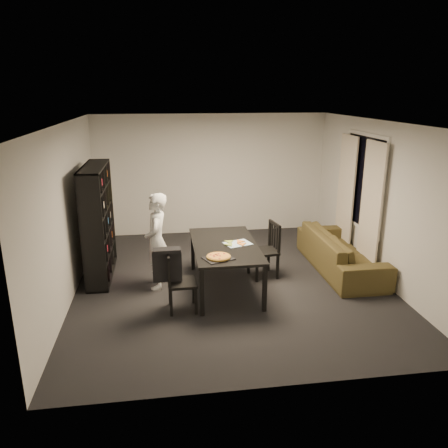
{
  "coord_description": "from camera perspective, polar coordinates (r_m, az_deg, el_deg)",
  "views": [
    {
      "loc": [
        -1.07,
        -6.61,
        3.05
      ],
      "look_at": [
        -0.13,
        -0.13,
        1.05
      ],
      "focal_mm": 35.0,
      "sensor_mm": 36.0,
      "label": 1
    }
  ],
  "objects": [
    {
      "name": "curtain_left",
      "position": [
        7.77,
        18.61,
        1.93
      ],
      "size": [
        0.03,
        0.7,
        2.25
      ],
      "primitive_type": "cube",
      "color": "beige",
      "rests_on": "room"
    },
    {
      "name": "pizza_slices",
      "position": [
        6.87,
        1.43,
        -2.48
      ],
      "size": [
        0.46,
        0.43,
        0.01
      ],
      "primitive_type": null,
      "rotation": [
        0.0,
        0.0,
        0.4
      ],
      "color": "gold",
      "rests_on": "dining_table"
    },
    {
      "name": "window_frame",
      "position": [
        8.18,
        17.74,
        5.26
      ],
      "size": [
        0.03,
        1.52,
        1.72
      ],
      "primitive_type": "cube",
      "color": "white",
      "rests_on": "room"
    },
    {
      "name": "room",
      "position": [
        6.92,
        0.95,
        2.33
      ],
      "size": [
        5.01,
        5.51,
        2.61
      ],
      "color": "black",
      "rests_on": "ground"
    },
    {
      "name": "chair_right",
      "position": [
        7.43,
        5.81,
        -2.86
      ],
      "size": [
        0.51,
        0.51,
        0.94
      ],
      "rotation": [
        0.0,
        0.0,
        -1.39
      ],
      "color": "black",
      "rests_on": "room"
    },
    {
      "name": "dining_table",
      "position": [
        6.87,
        0.12,
        -3.18
      ],
      "size": [
        1.0,
        1.8,
        0.75
      ],
      "color": "black",
      "rests_on": "room"
    },
    {
      "name": "person",
      "position": [
        6.98,
        -8.78,
        -2.25
      ],
      "size": [
        0.42,
        0.6,
        1.55
      ],
      "primitive_type": "imported",
      "rotation": [
        0.0,
        0.0,
        -1.66
      ],
      "color": "silver",
      "rests_on": "room"
    },
    {
      "name": "kitchen_towel",
      "position": [
        6.87,
        1.81,
        -2.56
      ],
      "size": [
        0.48,
        0.41,
        0.01
      ],
      "primitive_type": "cube",
      "rotation": [
        0.0,
        0.0,
        0.33
      ],
      "color": "silver",
      "rests_on": "dining_table"
    },
    {
      "name": "curtain_right",
      "position": [
        8.68,
        15.6,
        3.72
      ],
      "size": [
        0.03,
        0.7,
        2.25
      ],
      "primitive_type": "cube",
      "color": "beige",
      "rests_on": "room"
    },
    {
      "name": "draped_jacket",
      "position": [
        6.2,
        -7.45,
        -5.16
      ],
      "size": [
        0.41,
        0.18,
        0.49
      ],
      "rotation": [
        0.0,
        0.0,
        1.59
      ],
      "color": "black",
      "rests_on": "chair_left"
    },
    {
      "name": "bookshelf",
      "position": [
        7.59,
        -16.1,
        0.23
      ],
      "size": [
        0.35,
        1.5,
        1.9
      ],
      "primitive_type": "cube",
      "color": "black",
      "rests_on": "room"
    },
    {
      "name": "pepperoni_pizza",
      "position": [
        6.28,
        -0.71,
        -4.28
      ],
      "size": [
        0.35,
        0.35,
        0.03
      ],
      "rotation": [
        0.0,
        0.0,
        -0.21
      ],
      "color": "olive",
      "rests_on": "dining_table"
    },
    {
      "name": "baking_tray",
      "position": [
        6.27,
        -0.75,
        -4.5
      ],
      "size": [
        0.49,
        0.45,
        0.01
      ],
      "primitive_type": "cube",
      "rotation": [
        0.0,
        0.0,
        0.39
      ],
      "color": "black",
      "rests_on": "dining_table"
    },
    {
      "name": "chair_left",
      "position": [
        6.29,
        -6.27,
        -7.0
      ],
      "size": [
        0.42,
        0.42,
        0.88
      ],
      "rotation": [
        0.0,
        0.0,
        1.59
      ],
      "color": "black",
      "rests_on": "room"
    },
    {
      "name": "window_pane",
      "position": [
        8.19,
        17.77,
        5.26
      ],
      "size": [
        0.02,
        1.4,
        1.6
      ],
      "primitive_type": "cube",
      "color": "black",
      "rests_on": "room"
    },
    {
      "name": "sofa",
      "position": [
        8.0,
        15.01,
        -3.49
      ],
      "size": [
        0.89,
        2.27,
        0.66
      ],
      "primitive_type": "imported",
      "rotation": [
        0.0,
        0.0,
        1.57
      ],
      "color": "#45391B",
      "rests_on": "room"
    }
  ]
}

